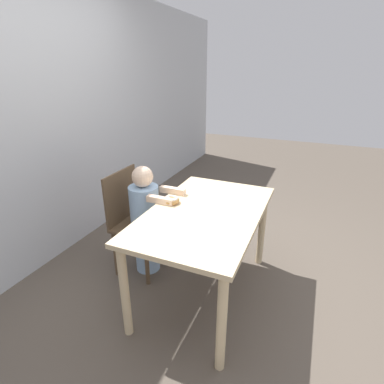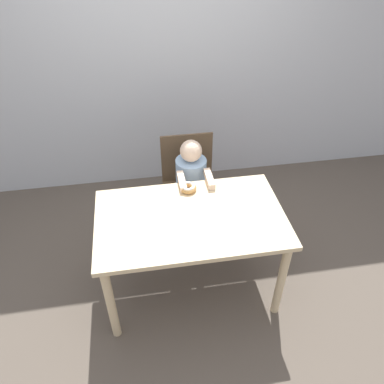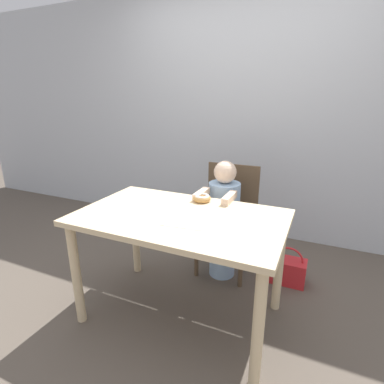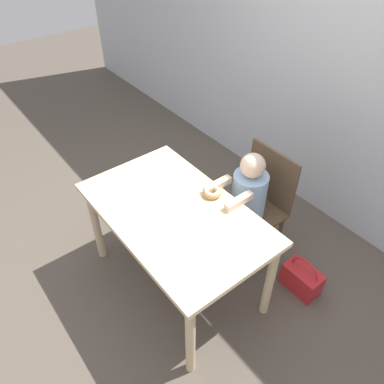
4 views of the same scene
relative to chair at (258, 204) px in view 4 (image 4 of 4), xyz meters
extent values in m
plane|color=brown|center=(-0.10, -0.70, -0.48)|extent=(12.00, 12.00, 0.00)
cube|color=silver|center=(-0.10, 0.84, 0.77)|extent=(8.00, 0.05, 2.50)
cube|color=beige|center=(-0.10, -0.70, 0.25)|extent=(1.30, 0.79, 0.03)
cylinder|color=beige|center=(-0.69, -1.03, -0.13)|extent=(0.06, 0.06, 0.71)
cylinder|color=beige|center=(0.49, -1.03, -0.13)|extent=(0.06, 0.06, 0.71)
cylinder|color=beige|center=(-0.69, -0.37, -0.13)|extent=(0.06, 0.06, 0.71)
cylinder|color=beige|center=(0.49, -0.37, -0.13)|extent=(0.06, 0.06, 0.71)
cube|color=brown|center=(0.00, -0.07, -0.03)|extent=(0.44, 0.38, 0.03)
cube|color=brown|center=(0.00, 0.12, 0.20)|extent=(0.44, 0.02, 0.45)
cylinder|color=brown|center=(-0.19, -0.22, -0.26)|extent=(0.04, 0.04, 0.43)
cylinder|color=brown|center=(0.19, -0.22, -0.26)|extent=(0.04, 0.04, 0.43)
cylinder|color=brown|center=(-0.19, 0.09, -0.26)|extent=(0.04, 0.04, 0.43)
cylinder|color=brown|center=(0.19, 0.09, -0.26)|extent=(0.04, 0.04, 0.43)
cylinder|color=#99BCE0|center=(0.00, -0.11, -0.25)|extent=(0.21, 0.21, 0.46)
cylinder|color=#99BCE0|center=(0.00, -0.11, 0.15)|extent=(0.25, 0.25, 0.35)
sphere|color=beige|center=(0.00, -0.11, 0.42)|extent=(0.17, 0.17, 0.17)
cube|color=beige|center=(-0.11, -0.33, 0.29)|extent=(0.05, 0.22, 0.05)
cube|color=beige|center=(0.11, -0.33, 0.29)|extent=(0.05, 0.22, 0.05)
torus|color=tan|center=(-0.07, -0.41, 0.29)|extent=(0.13, 0.13, 0.04)
torus|color=white|center=(-0.07, -0.41, 0.30)|extent=(0.11, 0.11, 0.02)
cube|color=white|center=(-0.02, -0.73, 0.27)|extent=(0.31, 0.31, 0.00)
cube|color=red|center=(0.52, -0.01, -0.38)|extent=(0.28, 0.17, 0.20)
torus|color=red|center=(0.52, -0.01, -0.28)|extent=(0.23, 0.02, 0.23)
camera|label=1|loc=(-1.94, -1.38, 1.24)|focal=28.00mm
camera|label=2|loc=(-0.39, -2.56, 1.99)|focal=35.00mm
camera|label=3|loc=(0.68, -2.25, 0.97)|focal=28.00mm
camera|label=4|loc=(1.33, -1.68, 1.94)|focal=35.00mm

